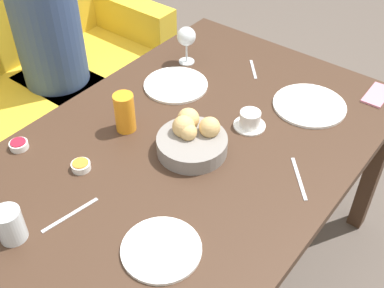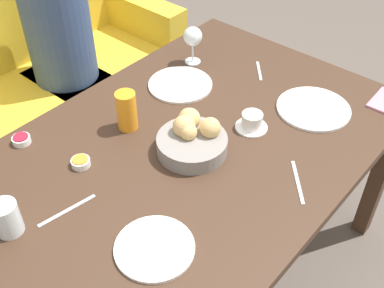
{
  "view_description": "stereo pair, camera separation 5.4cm",
  "coord_description": "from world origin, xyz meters",
  "px_view_note": "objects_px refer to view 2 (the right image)",
  "views": [
    {
      "loc": [
        -0.95,
        -0.74,
        1.79
      ],
      "look_at": [
        -0.03,
        -0.03,
        0.77
      ],
      "focal_mm": 45.0,
      "sensor_mm": 36.0,
      "label": 1
    },
    {
      "loc": [
        -0.91,
        -0.79,
        1.79
      ],
      "look_at": [
        -0.03,
        -0.03,
        0.77
      ],
      "focal_mm": 45.0,
      "sensor_mm": 36.0,
      "label": 2
    }
  ],
  "objects_px": {
    "plate_near_left": "(155,248)",
    "cell_phone": "(384,100)",
    "spoon_coffee": "(259,71)",
    "jam_bowl_honey": "(81,162)",
    "fork_silver": "(298,182)",
    "plate_near_right": "(313,109)",
    "couch": "(15,103)",
    "bread_basket": "(192,139)",
    "jam_bowl_berry": "(21,140)",
    "water_tumbler": "(7,218)",
    "juice_glass": "(127,111)",
    "plate_far_center": "(180,85)",
    "wine_glass": "(193,38)",
    "coffee_cup": "(252,122)",
    "knife_silver": "(67,210)",
    "seated_person": "(65,64)"
  },
  "relations": [
    {
      "from": "plate_near_left",
      "to": "cell_phone",
      "type": "bearing_deg",
      "value": -9.94
    },
    {
      "from": "spoon_coffee",
      "to": "cell_phone",
      "type": "distance_m",
      "value": 0.48
    },
    {
      "from": "jam_bowl_honey",
      "to": "fork_silver",
      "type": "bearing_deg",
      "value": -55.75
    },
    {
      "from": "plate_near_right",
      "to": "couch",
      "type": "bearing_deg",
      "value": 106.35
    },
    {
      "from": "couch",
      "to": "bread_basket",
      "type": "distance_m",
      "value": 1.3
    },
    {
      "from": "couch",
      "to": "spoon_coffee",
      "type": "relative_size",
      "value": 16.08
    },
    {
      "from": "bread_basket",
      "to": "jam_bowl_berry",
      "type": "bearing_deg",
      "value": 127.62
    },
    {
      "from": "water_tumbler",
      "to": "juice_glass",
      "type": "bearing_deg",
      "value": 8.89
    },
    {
      "from": "plate_far_center",
      "to": "water_tumbler",
      "type": "xyz_separation_m",
      "value": [
        -0.83,
        -0.11,
        0.05
      ]
    },
    {
      "from": "wine_glass",
      "to": "coffee_cup",
      "type": "xyz_separation_m",
      "value": [
        -0.19,
        -0.43,
        -0.09
      ]
    },
    {
      "from": "coffee_cup",
      "to": "jam_bowl_berry",
      "type": "bearing_deg",
      "value": 136.28
    },
    {
      "from": "plate_near_right",
      "to": "coffee_cup",
      "type": "bearing_deg",
      "value": 154.47
    },
    {
      "from": "plate_far_center",
      "to": "jam_bowl_berry",
      "type": "bearing_deg",
      "value": 163.19
    },
    {
      "from": "plate_near_left",
      "to": "knife_silver",
      "type": "distance_m",
      "value": 0.29
    },
    {
      "from": "water_tumbler",
      "to": "wine_glass",
      "type": "bearing_deg",
      "value": 10.64
    },
    {
      "from": "seated_person",
      "to": "jam_bowl_honey",
      "type": "distance_m",
      "value": 1.05
    },
    {
      "from": "juice_glass",
      "to": "seated_person",
      "type": "bearing_deg",
      "value": 68.48
    },
    {
      "from": "plate_near_right",
      "to": "jam_bowl_honey",
      "type": "distance_m",
      "value": 0.84
    },
    {
      "from": "coffee_cup",
      "to": "jam_bowl_berry",
      "type": "distance_m",
      "value": 0.77
    },
    {
      "from": "seated_person",
      "to": "fork_silver",
      "type": "relative_size",
      "value": 8.02
    },
    {
      "from": "juice_glass",
      "to": "spoon_coffee",
      "type": "bearing_deg",
      "value": -13.75
    },
    {
      "from": "spoon_coffee",
      "to": "plate_far_center",
      "type": "bearing_deg",
      "value": 148.57
    },
    {
      "from": "fork_silver",
      "to": "spoon_coffee",
      "type": "distance_m",
      "value": 0.62
    },
    {
      "from": "seated_person",
      "to": "wine_glass",
      "type": "xyz_separation_m",
      "value": [
        0.14,
        -0.72,
        0.35
      ]
    },
    {
      "from": "seated_person",
      "to": "spoon_coffee",
      "type": "bearing_deg",
      "value": -75.0
    },
    {
      "from": "seated_person",
      "to": "coffee_cup",
      "type": "distance_m",
      "value": 1.18
    },
    {
      "from": "coffee_cup",
      "to": "jam_bowl_honey",
      "type": "height_order",
      "value": "coffee_cup"
    },
    {
      "from": "plate_far_center",
      "to": "wine_glass",
      "type": "height_order",
      "value": "wine_glass"
    },
    {
      "from": "seated_person",
      "to": "cell_phone",
      "type": "bearing_deg",
      "value": -74.69
    },
    {
      "from": "jam_bowl_honey",
      "to": "couch",
      "type": "bearing_deg",
      "value": 72.54
    },
    {
      "from": "bread_basket",
      "to": "plate_near_left",
      "type": "bearing_deg",
      "value": -153.42
    },
    {
      "from": "wine_glass",
      "to": "jam_bowl_berry",
      "type": "distance_m",
      "value": 0.77
    },
    {
      "from": "jam_bowl_berry",
      "to": "spoon_coffee",
      "type": "bearing_deg",
      "value": -21.89
    },
    {
      "from": "couch",
      "to": "water_tumbler",
      "type": "xyz_separation_m",
      "value": [
        -0.61,
        -1.06,
        0.47
      ]
    },
    {
      "from": "bread_basket",
      "to": "wine_glass",
      "type": "height_order",
      "value": "wine_glass"
    },
    {
      "from": "juice_glass",
      "to": "knife_silver",
      "type": "distance_m",
      "value": 0.41
    },
    {
      "from": "bread_basket",
      "to": "spoon_coffee",
      "type": "distance_m",
      "value": 0.54
    },
    {
      "from": "wine_glass",
      "to": "jam_bowl_honey",
      "type": "bearing_deg",
      "value": -169.4
    },
    {
      "from": "plate_near_left",
      "to": "coffee_cup",
      "type": "distance_m",
      "value": 0.59
    },
    {
      "from": "bread_basket",
      "to": "plate_near_right",
      "type": "relative_size",
      "value": 0.87
    },
    {
      "from": "plate_near_right",
      "to": "juice_glass",
      "type": "relative_size",
      "value": 1.91
    },
    {
      "from": "juice_glass",
      "to": "fork_silver",
      "type": "relative_size",
      "value": 0.96
    },
    {
      "from": "plate_near_right",
      "to": "wine_glass",
      "type": "relative_size",
      "value": 1.7
    },
    {
      "from": "juice_glass",
      "to": "knife_silver",
      "type": "xyz_separation_m",
      "value": [
        -0.38,
        -0.14,
        -0.07
      ]
    },
    {
      "from": "jam_bowl_honey",
      "to": "fork_silver",
      "type": "relative_size",
      "value": 0.42
    },
    {
      "from": "water_tumbler",
      "to": "spoon_coffee",
      "type": "bearing_deg",
      "value": -3.16
    },
    {
      "from": "water_tumbler",
      "to": "spoon_coffee",
      "type": "xyz_separation_m",
      "value": [
        1.11,
        -0.06,
        -0.05
      ]
    },
    {
      "from": "coffee_cup",
      "to": "jam_bowl_honey",
      "type": "xyz_separation_m",
      "value": [
        -0.5,
        0.3,
        -0.01
      ]
    },
    {
      "from": "jam_bowl_berry",
      "to": "spoon_coffee",
      "type": "distance_m",
      "value": 0.94
    },
    {
      "from": "wine_glass",
      "to": "knife_silver",
      "type": "xyz_separation_m",
      "value": [
        -0.84,
        -0.25,
        -0.11
      ]
    }
  ]
}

